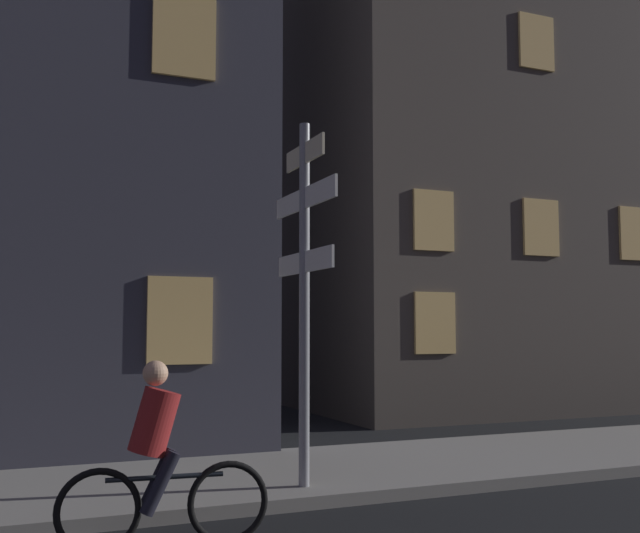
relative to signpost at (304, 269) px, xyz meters
name	(u,v)px	position (x,y,z in m)	size (l,w,h in m)	color
sidewalk_kerb	(162,485)	(-1.37, 1.02, -2.49)	(40.00, 3.08, 0.14)	gray
signpost	(304,269)	(0.00, 0.00, 0.00)	(0.12, 1.77, 4.11)	gray
cyclist	(160,461)	(-1.86, -1.29, -1.82)	(1.82, 0.36, 1.61)	black
building_right_block	(536,117)	(9.89, 7.93, 4.98)	(13.16, 6.51, 15.08)	#4C443D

